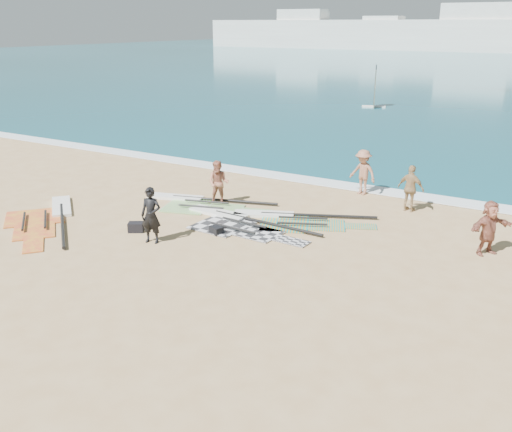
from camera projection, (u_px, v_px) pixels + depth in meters
The scene contains 15 objects.
ground at pixel (163, 282), 16.50m from camera, with size 300.00×300.00×0.00m, color tan.
surf_line at pixel (334, 185), 26.50m from camera, with size 300.00×1.20×0.04m, color white.
far_town at pixel (494, 34), 144.70m from camera, with size 160.00×8.00×12.00m.
rig_grey at pixel (235, 222), 21.33m from camera, with size 5.85×2.46×0.20m.
rig_green at pixel (197, 203), 23.65m from camera, with size 5.77×3.14×0.20m.
rig_orange at pixel (291, 219), 21.65m from camera, with size 5.56×3.50×0.20m.
rig_red at pixel (48, 217), 21.87m from camera, with size 5.09×5.19×0.20m.
gear_bag_near at pixel (136, 227), 20.48m from camera, with size 0.54×0.39×0.34m, color black.
gear_bag_far at pixel (216, 230), 20.25m from camera, with size 0.47×0.33×0.28m, color black.
person_wetsuit at pixel (151, 215), 19.22m from camera, with size 0.71×0.46×1.94m, color black.
beachgoer_left at pixel (218, 183), 23.30m from camera, with size 0.90×0.70×1.84m, color #B06951.
beachgoer_mid at pixel (363, 172), 24.72m from camera, with size 1.28×0.73×1.98m, color #9A654C.
beachgoer_back at pixel (411, 188), 22.48m from camera, with size 1.10×0.46×1.87m, color tan.
beachgoer_right at pixel (489, 228), 18.27m from camera, with size 1.67×0.53×1.80m, color #9A5946.
windsurfer_left at pixel (374, 95), 50.34m from camera, with size 2.14×2.39×3.76m.
Camera 1 is at (9.99, -11.51, 7.12)m, focal length 40.00 mm.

